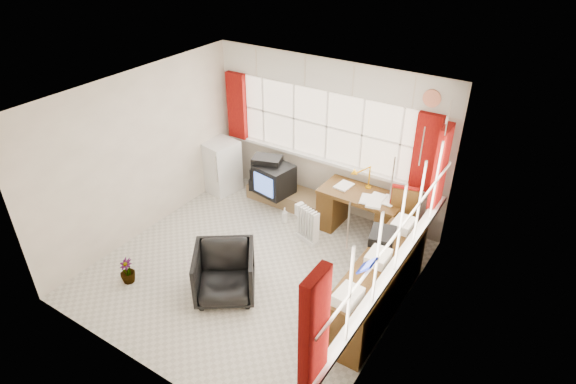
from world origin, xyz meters
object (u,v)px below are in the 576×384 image
radiator (308,228)px  crt_tv (274,179)px  desk (361,211)px  credenza (377,285)px  mini_fridge (221,166)px  tv_bench (288,196)px  desk_lamp (370,172)px  office_chair (225,273)px  task_chair (402,220)px

radiator → crt_tv: 1.17m
desk → crt_tv: (-1.56, -0.03, 0.10)m
desk → credenza: size_ratio=0.63×
desk → credenza: 1.63m
radiator → credenza: (1.44, -0.77, 0.16)m
mini_fridge → radiator: bearing=-13.6°
radiator → tv_bench: size_ratio=0.41×
desk_lamp → crt_tv: 1.65m
office_chair → credenza: credenza is taller
desk → crt_tv: bearing=-178.8°
credenza → crt_tv: 2.78m
crt_tv → mini_fridge: (-1.10, -0.06, -0.04)m
radiator → mini_fridge: mini_fridge is taller
desk_lamp → task_chair: 0.86m
office_chair → credenza: 1.93m
task_chair → mini_fridge: task_chair is taller
task_chair → tv_bench: task_chair is taller
radiator → desk_lamp: bearing=54.7°
radiator → mini_fridge: bearing=166.4°
desk → task_chair: 0.71m
radiator → crt_tv: (-0.99, 0.57, 0.27)m
task_chair → mini_fridge: (-3.34, 0.01, -0.10)m
crt_tv → office_chair: bearing=-72.4°
desk → office_chair: size_ratio=1.64×
desk → credenza: bearing=-57.5°
desk_lamp → tv_bench: bearing=-177.7°
office_chair → tv_bench: bearing=67.4°
task_chair → tv_bench: size_ratio=0.75×
task_chair → credenza: size_ratio=0.52×
desk → tv_bench: size_ratio=0.90×
tv_bench → mini_fridge: size_ratio=1.52×
task_chair → desk_lamp: bearing=155.8°
task_chair → office_chair: task_chair is taller
office_chair → credenza: size_ratio=0.39×
mini_fridge → office_chair: bearing=-49.6°
office_chair → radiator: 1.62m
desk → crt_tv: 1.56m
crt_tv → credenza: bearing=-28.8°
desk → desk_lamp: 0.62m
task_chair → mini_fridge: 3.34m
desk → crt_tv: size_ratio=2.00×
desk_lamp → radiator: bearing=-125.3°
credenza → desk_lamp: bearing=119.0°
desk → radiator: size_ratio=2.21×
task_chair → credenza: (0.19, -1.27, -0.17)m
radiator → tv_bench: radiator is taller
desk_lamp → crt_tv: desk_lamp is taller
desk → radiator: bearing=-133.4°
crt_tv → tv_bench: bearing=49.9°
office_chair → desk_lamp: bearing=34.4°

